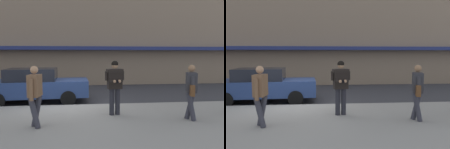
# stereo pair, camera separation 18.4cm
# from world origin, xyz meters

# --- Properties ---
(ground_plane) EXTENTS (80.00, 80.00, 0.00)m
(ground_plane) POSITION_xyz_m (0.00, 0.00, 0.00)
(ground_plane) COLOR #333338
(sidewalk) EXTENTS (32.00, 5.30, 0.14)m
(sidewalk) POSITION_xyz_m (1.00, -2.85, 0.07)
(sidewalk) COLOR gray
(sidewalk) RESTS_ON ground
(curb_paint_line) EXTENTS (28.00, 0.12, 0.01)m
(curb_paint_line) POSITION_xyz_m (1.00, 0.05, 0.00)
(curb_paint_line) COLOR silver
(curb_paint_line) RESTS_ON ground
(storefront_facade) EXTENTS (28.00, 4.70, 12.17)m
(storefront_facade) POSITION_xyz_m (1.00, 8.49, 6.07)
(storefront_facade) COLOR #84705B
(storefront_facade) RESTS_ON ground
(parked_sedan_mid) EXTENTS (4.60, 2.14, 1.54)m
(parked_sedan_mid) POSITION_xyz_m (-1.58, 0.97, 0.79)
(parked_sedan_mid) COLOR navy
(parked_sedan_mid) RESTS_ON ground
(man_texting_on_phone) EXTENTS (0.64, 0.62, 1.81)m
(man_texting_on_phone) POSITION_xyz_m (1.62, -1.87, 1.25)
(man_texting_on_phone) COLOR #23232B
(man_texting_on_phone) RESTS_ON sidewalk
(pedestrian_with_bag) EXTENTS (0.41, 0.70, 1.70)m
(pedestrian_with_bag) POSITION_xyz_m (3.85, -2.71, 1.11)
(pedestrian_with_bag) COLOR #33333D
(pedestrian_with_bag) RESTS_ON sidewalk
(pedestrian_dark_coat) EXTENTS (0.37, 0.60, 1.70)m
(pedestrian_dark_coat) POSITION_xyz_m (-0.70, -2.88, 1.11)
(pedestrian_dark_coat) COLOR #33333D
(pedestrian_dark_coat) RESTS_ON sidewalk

